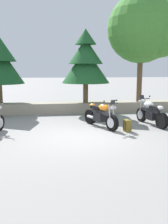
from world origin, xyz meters
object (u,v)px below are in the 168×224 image
object	(u,v)px
motorcycle_white_far_right	(151,113)
rider_backpack	(127,125)
pine_tree_mid_left	(86,60)
motorcycle_orange_centre	(101,115)
leafy_tree_mid_right	(145,30)

from	to	relation	value
motorcycle_white_far_right	rider_backpack	world-z (taller)	motorcycle_white_far_right
rider_backpack	pine_tree_mid_left	world-z (taller)	pine_tree_mid_left
motorcycle_orange_centre	motorcycle_white_far_right	world-z (taller)	same
motorcycle_orange_centre	motorcycle_white_far_right	xyz separation A→B (m)	(2.14, 0.13, 0.00)
motorcycle_white_far_right	rider_backpack	bearing A→B (deg)	-144.23
motorcycle_white_far_right	motorcycle_orange_centre	bearing A→B (deg)	-176.56
pine_tree_mid_left	leafy_tree_mid_right	size ratio (longest dim) A/B	0.67
motorcycle_orange_centre	leafy_tree_mid_right	world-z (taller)	leafy_tree_mid_right
pine_tree_mid_left	leafy_tree_mid_right	distance (m)	3.48
rider_backpack	pine_tree_mid_left	xyz separation A→B (m)	(-0.95, 4.13, 2.49)
motorcycle_white_far_right	leafy_tree_mid_right	size ratio (longest dim) A/B	0.37
motorcycle_orange_centre	rider_backpack	world-z (taller)	motorcycle_orange_centre
motorcycle_orange_centre	motorcycle_white_far_right	distance (m)	2.15
motorcycle_orange_centre	leafy_tree_mid_right	xyz separation A→B (m)	(2.99, 3.28, 3.80)
motorcycle_white_far_right	rider_backpack	xyz separation A→B (m)	(-1.32, -0.95, -0.24)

